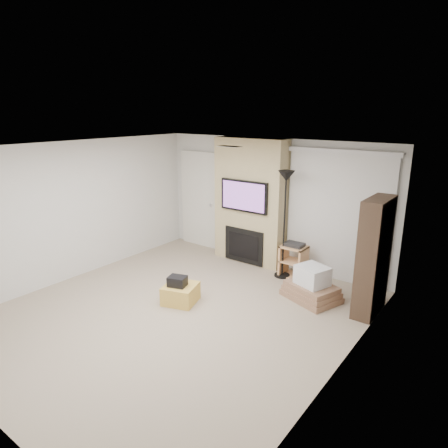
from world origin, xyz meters
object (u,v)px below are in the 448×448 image
Objects in this scene: av_stand at (293,259)px; bookshelf at (374,257)px; floor_lamp at (286,194)px; ottoman at (181,294)px; box_stack at (312,287)px.

av_stand is 1.75m from bookshelf.
floor_lamp is at bearing 166.64° from bookshelf.
floor_lamp is 1.11× the size of bookshelf.
bookshelf is (1.73, -0.41, -0.67)m from floor_lamp.
av_stand is at bearing 64.46° from ottoman.
av_stand reaches higher than box_stack.
ottoman is at bearing -140.14° from box_stack.
box_stack reaches higher than ottoman.
ottoman is 0.49× the size of box_stack.
floor_lamp is 1.90m from bookshelf.
floor_lamp is at bearing 67.09° from ottoman.
av_stand reaches higher than ottoman.
box_stack is at bearing -44.21° from av_stand.
ottoman is 3.05m from bookshelf.
floor_lamp is 3.02× the size of av_stand.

